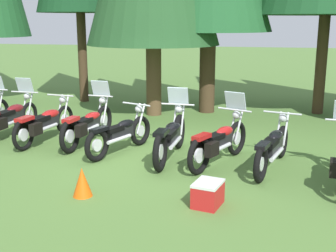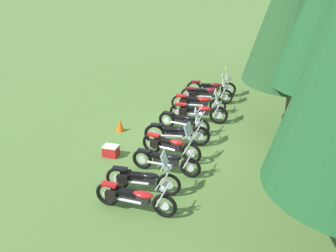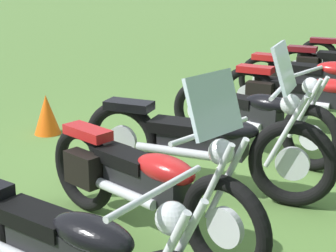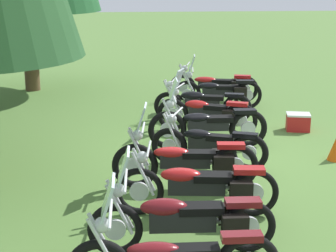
{
  "view_description": "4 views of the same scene",
  "coord_description": "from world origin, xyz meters",
  "views": [
    {
      "loc": [
        2.43,
        -8.67,
        2.78
      ],
      "look_at": [
        0.41,
        0.15,
        0.61
      ],
      "focal_mm": 47.08,
      "sensor_mm": 36.0,
      "label": 1
    },
    {
      "loc": [
        14.58,
        0.83,
        7.03
      ],
      "look_at": [
        0.71,
        -0.49,
        0.8
      ],
      "focal_mm": 46.57,
      "sensor_mm": 36.0,
      "label": 2
    },
    {
      "loc": [
        5.07,
        1.22,
        2.08
      ],
      "look_at": [
        1.39,
        -0.19,
        0.87
      ],
      "focal_mm": 59.85,
      "sensor_mm": 36.0,
      "label": 3
    },
    {
      "loc": [
        -9.98,
        1.54,
        3.38
      ],
      "look_at": [
        -1.34,
        0.77,
        0.99
      ],
      "focal_mm": 59.82,
      "sensor_mm": 36.0,
      "label": 4
    }
  ],
  "objects": [
    {
      "name": "ground_plane",
      "position": [
        0.0,
        0.0,
        0.0
      ],
      "size": [
        80.0,
        80.0,
        0.0
      ],
      "primitive_type": "plane",
      "color": "#547A38"
    },
    {
      "name": "motorcycle_2",
      "position": [
        -2.62,
        0.43,
        0.46
      ],
      "size": [
        0.79,
        2.34,
        1.01
      ],
      "rotation": [
        0.0,
        0.0,
        1.45
      ],
      "color": "black",
      "rests_on": "ground_plane"
    },
    {
      "name": "motorcycle_6",
      "position": [
        1.55,
        -0.33,
        0.47
      ],
      "size": [
        1.07,
        2.09,
        1.37
      ],
      "rotation": [
        0.0,
        0.0,
        1.17
      ],
      "color": "black",
      "rests_on": "ground_plane"
    },
    {
      "name": "motorcycle_5",
      "position": [
        0.55,
        -0.16,
        0.48
      ],
      "size": [
        0.72,
        2.38,
        1.39
      ],
      "rotation": [
        0.0,
        0.0,
        1.55
      ],
      "color": "black",
      "rests_on": "ground_plane"
    },
    {
      "name": "motorcycle_7",
      "position": [
        2.59,
        -0.36,
        0.44
      ],
      "size": [
        0.87,
        2.26,
        0.99
      ],
      "rotation": [
        0.0,
        0.0,
        1.32
      ],
      "color": "black",
      "rests_on": "ground_plane"
    },
    {
      "name": "traffic_cone",
      "position": [
        -0.42,
        -2.45,
        0.24
      ],
      "size": [
        0.32,
        0.32,
        0.48
      ],
      "primitive_type": "cone",
      "color": "#EA590F",
      "rests_on": "ground_plane"
    },
    {
      "name": "motorcycle_4",
      "position": [
        -0.59,
        -0.0,
        0.43
      ],
      "size": [
        0.99,
        2.03,
        0.99
      ],
      "rotation": [
        0.0,
        0.0,
        1.21
      ],
      "color": "black",
      "rests_on": "ground_plane"
    },
    {
      "name": "motorcycle_3",
      "position": [
        -1.56,
        0.49,
        0.47
      ],
      "size": [
        0.7,
        2.36,
        1.38
      ],
      "rotation": [
        0.0,
        0.0,
        1.47
      ],
      "color": "black",
      "rests_on": "ground_plane"
    },
    {
      "name": "picnic_cooler",
      "position": [
        1.62,
        -2.37,
        0.19
      ],
      "size": [
        0.49,
        0.58,
        0.38
      ],
      "color": "red",
      "rests_on": "ground_plane"
    },
    {
      "name": "motorcycle_1",
      "position": [
        -3.72,
        0.78,
        0.47
      ],
      "size": [
        0.77,
        2.33,
        1.35
      ],
      "rotation": [
        0.0,
        0.0,
        1.53
      ],
      "color": "black",
      "rests_on": "ground_plane"
    }
  ]
}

